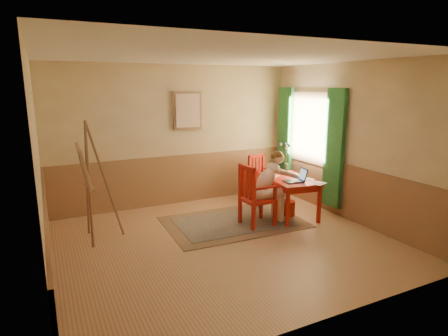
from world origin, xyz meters
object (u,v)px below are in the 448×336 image
laptop (297,179)px  table (289,183)px  chair_back (261,178)px  figure (270,184)px  easel (86,171)px  chair_left (255,196)px

laptop → table: bearing=82.5°
table → chair_back: size_ratio=1.34×
figure → easel: size_ratio=0.68×
chair_left → figure: bearing=4.1°
table → easel: easel is taller
chair_left → chair_back: (0.90, 1.28, -0.07)m
chair_left → easel: (-2.63, 0.61, 0.58)m
table → figure: bearing=-162.0°
laptop → easel: easel is taller
laptop → figure: bearing=168.4°
figure → chair_left: bearing=-175.9°
chair_back → laptop: bearing=-94.0°
figure → laptop: 0.51m
chair_left → easel: easel is taller
chair_left → easel: 2.76m
chair_left → laptop: size_ratio=2.59×
table → laptop: bearing=-97.5°
figure → laptop: (0.50, -0.10, 0.06)m
easel → chair_back: bearing=10.8°
table → easel: 3.53m
chair_left → chair_back: 1.57m
laptop → easel: size_ratio=0.22×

